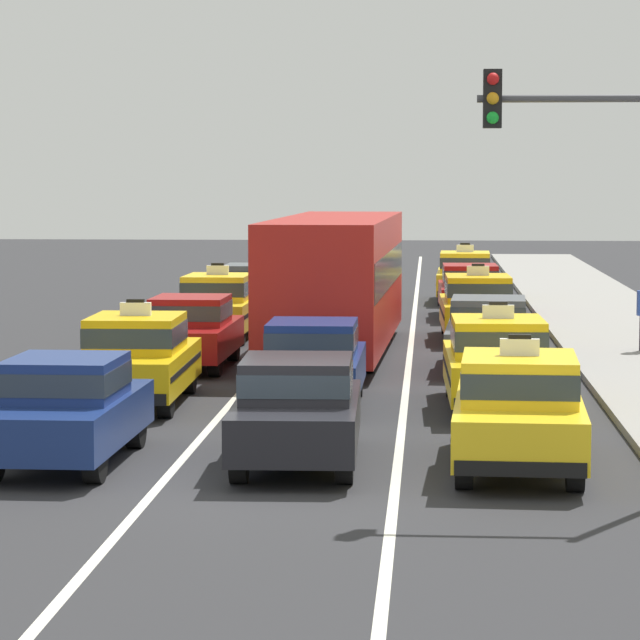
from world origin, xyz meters
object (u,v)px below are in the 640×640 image
sedan_left_nearest (67,407)px  sedan_right_fifth (470,289)px  bus_center_third (336,277)px  taxi_right_second (497,361)px  traffic_light_pole (617,205)px  sedan_center_nearest (297,407)px  taxi_right_nearest (519,409)px  taxi_left_second (137,358)px  taxi_left_fourth (218,305)px  sedan_left_fifth (252,289)px  taxi_right_sixth (465,276)px  taxi_right_fourth (477,306)px  sedan_right_third (488,331)px  sedan_center_second (313,361)px  sedan_left_third (191,330)px

sedan_left_nearest → sedan_right_fifth: (6.45, 24.02, 0.00)m
bus_center_third → taxi_right_second: size_ratio=2.45×
sedan_right_fifth → traffic_light_pole: size_ratio=0.78×
sedan_center_nearest → taxi_right_nearest: (3.19, -0.15, 0.03)m
taxi_left_second → bus_center_third: 9.00m
taxi_left_fourth → sedan_left_fifth: size_ratio=1.06×
taxi_right_nearest → taxi_right_second: bearing=90.6°
taxi_left_fourth → taxi_right_sixth: size_ratio=1.00×
bus_center_third → taxi_right_sixth: 15.95m
sedan_center_nearest → taxi_right_fourth: taxi_right_fourth is taller
sedan_right_fifth → taxi_right_sixth: bearing=90.2°
sedan_right_third → sedan_center_nearest: bearing=-105.5°
sedan_right_third → traffic_light_pole: size_ratio=0.78×
sedan_right_third → sedan_center_second: bearing=-120.7°
sedan_center_nearest → sedan_right_fifth: same height
sedan_right_fifth → sedan_center_second: bearing=-100.3°
traffic_light_pole → sedan_center_second: bearing=121.2°
taxi_right_second → sedan_right_third: bearing=89.5°
sedan_center_nearest → sedan_right_third: (3.18, 11.41, 0.00)m
taxi_left_second → taxi_left_fourth: (-0.06, 11.69, 0.00)m
taxi_left_second → taxi_right_fourth: 13.55m
taxi_left_second → taxi_left_fourth: size_ratio=1.00×
sedan_left_third → sedan_left_fifth: 12.19m
sedan_center_second → taxi_right_nearest: bearing=-60.0°
sedan_left_nearest → taxi_left_fourth: bearing=90.4°
sedan_left_nearest → sedan_center_nearest: 3.36m
bus_center_third → sedan_right_third: (3.44, -2.73, -0.97)m
sedan_right_third → taxi_right_fourth: taxi_right_fourth is taller
bus_center_third → taxi_right_sixth: bus_center_third is taller
taxi_left_second → taxi_right_fourth: same height
sedan_left_nearest → bus_center_third: size_ratio=0.38×
taxi_left_fourth → taxi_right_fourth: size_ratio=1.00×
taxi_right_second → sedan_left_nearest: bearing=-138.1°
taxi_right_second → sedan_center_nearest: bearing=-118.9°
sedan_center_nearest → taxi_right_sixth: bearing=84.1°
taxi_right_fourth → taxi_right_sixth: (-0.06, 12.08, 0.00)m
taxi_left_fourth → sedan_left_nearest: bearing=-89.6°
taxi_left_second → taxi_right_nearest: size_ratio=0.99×
taxi_left_fourth → sedan_center_second: size_ratio=1.07×
sedan_left_nearest → bus_center_third: 14.66m
taxi_right_nearest → bus_center_third: bearing=103.6°
sedan_left_nearest → traffic_light_pole: traffic_light_pole is taller
sedan_left_fifth → taxi_right_nearest: bearing=-74.7°
taxi_left_second → traffic_light_pole: size_ratio=0.82×
taxi_right_sixth → bus_center_third: bearing=-102.1°
sedan_left_nearest → traffic_light_pole: size_ratio=0.77×
taxi_right_sixth → sedan_right_fifth: bearing=-89.8°
sedan_left_third → sedan_left_fifth: (-0.03, 12.19, 0.00)m
sedan_left_fifth → sedan_center_second: size_ratio=1.01×
sedan_left_third → sedan_center_second: same height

